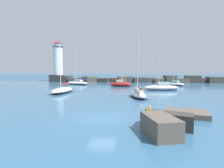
{
  "coord_description": "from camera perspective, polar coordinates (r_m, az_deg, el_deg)",
  "views": [
    {
      "loc": [
        2.77,
        -15.55,
        4.35
      ],
      "look_at": [
        -2.19,
        25.45,
        1.1
      ],
      "focal_mm": 28.0,
      "sensor_mm": 36.0,
      "label": 1
    }
  ],
  "objects": [
    {
      "name": "sailboat_moored_1",
      "position": [
        47.35,
        2.82,
        0.02
      ],
      "size": [
        5.96,
        2.16,
        7.54
      ],
      "color": "maroon",
      "rests_on": "ground"
    },
    {
      "name": "sailboat_moored_2",
      "position": [
        54.29,
        -11.18,
        0.45
      ],
      "size": [
        7.55,
        4.52,
        10.54
      ],
      "color": "white",
      "rests_on": "ground"
    },
    {
      "name": "open_sea_beyond",
      "position": [
        124.99,
        5.64,
        2.48
      ],
      "size": [
        400.0,
        116.0,
        0.01
      ],
      "color": "#235175",
      "rests_on": "ground"
    },
    {
      "name": "breakwater_jetty",
      "position": [
        64.95,
        7.13,
        1.49
      ],
      "size": [
        62.73,
        7.39,
        2.57
      ],
      "color": "#383330",
      "rests_on": "ground"
    },
    {
      "name": "sailboat_moored_5",
      "position": [
        39.46,
        15.84,
        -1.02
      ],
      "size": [
        7.66,
        2.76,
        7.81
      ],
      "color": "white",
      "rests_on": "ground"
    },
    {
      "name": "sailboat_moored_4",
      "position": [
        27.99,
        8.58,
        -3.24
      ],
      "size": [
        3.24,
        5.84,
        9.95
      ],
      "color": "silver",
      "rests_on": "ground"
    },
    {
      "name": "sailboat_moored_3",
      "position": [
        34.85,
        -15.94,
        -1.95
      ],
      "size": [
        3.12,
        7.09,
        9.05
      ],
      "color": "white",
      "rests_on": "ground"
    },
    {
      "name": "foreground_rocks",
      "position": [
        14.68,
        18.91,
        -10.9
      ],
      "size": [
        6.72,
        9.02,
        1.32
      ],
      "color": "brown",
      "rests_on": "ground"
    },
    {
      "name": "person_on_rocks",
      "position": [
        14.14,
        12.04,
        -9.71
      ],
      "size": [
        0.36,
        0.22,
        1.62
      ],
      "color": "#282833",
      "rests_on": "ground"
    },
    {
      "name": "lighthouse",
      "position": [
        71.67,
        -17.18,
        6.31
      ],
      "size": [
        4.68,
        4.68,
        15.61
      ],
      "color": "gray",
      "rests_on": "ground"
    },
    {
      "name": "sailboat_moored_6",
      "position": [
        52.31,
        19.82,
        0.12
      ],
      "size": [
        5.58,
        4.98,
        10.38
      ],
      "color": "silver",
      "rests_on": "ground"
    },
    {
      "name": "ground_plane",
      "position": [
        16.38,
        -3.15,
        -10.9
      ],
      "size": [
        600.0,
        600.0,
        0.0
      ],
      "primitive_type": "plane",
      "color": "#336084"
    }
  ]
}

